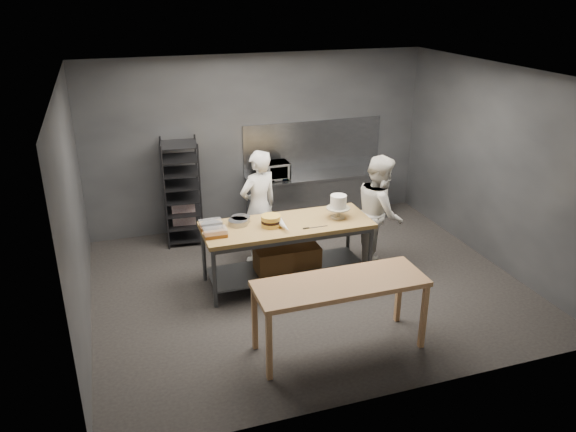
{
  "coord_description": "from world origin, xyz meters",
  "views": [
    {
      "loc": [
        -2.52,
        -6.71,
        4.05
      ],
      "look_at": [
        -0.25,
        0.16,
        1.05
      ],
      "focal_mm": 35.0,
      "sensor_mm": 36.0,
      "label": 1
    }
  ],
  "objects_px": {
    "chef_behind": "(259,207)",
    "frosted_cake_stand": "(338,204)",
    "work_table": "(287,246)",
    "near_counter": "(340,288)",
    "speed_rack": "(182,193)",
    "microwave": "(273,171)",
    "layer_cake": "(271,221)",
    "chef_right": "(379,213)"
  },
  "relations": [
    {
      "from": "chef_behind",
      "to": "chef_right",
      "type": "relative_size",
      "value": 1.01
    },
    {
      "from": "microwave",
      "to": "frosted_cake_stand",
      "type": "bearing_deg",
      "value": -79.57
    },
    {
      "from": "speed_rack",
      "to": "microwave",
      "type": "xyz_separation_m",
      "value": [
        1.6,
        0.08,
        0.19
      ]
    },
    {
      "from": "work_table",
      "to": "layer_cake",
      "type": "bearing_deg",
      "value": -173.71
    },
    {
      "from": "work_table",
      "to": "layer_cake",
      "type": "xyz_separation_m",
      "value": [
        -0.24,
        -0.03,
        0.43
      ]
    },
    {
      "from": "speed_rack",
      "to": "chef_behind",
      "type": "height_order",
      "value": "chef_behind"
    },
    {
      "from": "speed_rack",
      "to": "layer_cake",
      "type": "xyz_separation_m",
      "value": [
        0.96,
        -1.92,
        0.14
      ]
    },
    {
      "from": "near_counter",
      "to": "layer_cake",
      "type": "bearing_deg",
      "value": 100.38
    },
    {
      "from": "work_table",
      "to": "near_counter",
      "type": "relative_size",
      "value": 1.2
    },
    {
      "from": "near_counter",
      "to": "chef_behind",
      "type": "bearing_deg",
      "value": 95.93
    },
    {
      "from": "work_table",
      "to": "chef_behind",
      "type": "height_order",
      "value": "chef_behind"
    },
    {
      "from": "chef_behind",
      "to": "microwave",
      "type": "xyz_separation_m",
      "value": [
        0.59,
        1.19,
        0.16
      ]
    },
    {
      "from": "microwave",
      "to": "frosted_cake_stand",
      "type": "height_order",
      "value": "frosted_cake_stand"
    },
    {
      "from": "chef_behind",
      "to": "frosted_cake_stand",
      "type": "bearing_deg",
      "value": 119.35
    },
    {
      "from": "microwave",
      "to": "frosted_cake_stand",
      "type": "relative_size",
      "value": 1.58
    },
    {
      "from": "speed_rack",
      "to": "layer_cake",
      "type": "distance_m",
      "value": 2.15
    },
    {
      "from": "work_table",
      "to": "layer_cake",
      "type": "relative_size",
      "value": 8.75
    },
    {
      "from": "speed_rack",
      "to": "chef_right",
      "type": "relative_size",
      "value": 0.99
    },
    {
      "from": "frosted_cake_stand",
      "to": "layer_cake",
      "type": "height_order",
      "value": "frosted_cake_stand"
    },
    {
      "from": "near_counter",
      "to": "frosted_cake_stand",
      "type": "distance_m",
      "value": 1.88
    },
    {
      "from": "chef_behind",
      "to": "chef_right",
      "type": "height_order",
      "value": "chef_behind"
    },
    {
      "from": "chef_right",
      "to": "speed_rack",
      "type": "bearing_deg",
      "value": 74.4
    },
    {
      "from": "speed_rack",
      "to": "work_table",
      "type": "bearing_deg",
      "value": -57.81
    },
    {
      "from": "microwave",
      "to": "near_counter",
      "type": "bearing_deg",
      "value": -94.95
    },
    {
      "from": "near_counter",
      "to": "frosted_cake_stand",
      "type": "bearing_deg",
      "value": 68.02
    },
    {
      "from": "near_counter",
      "to": "work_table",
      "type": "bearing_deg",
      "value": 92.55
    },
    {
      "from": "near_counter",
      "to": "speed_rack",
      "type": "distance_m",
      "value": 3.86
    },
    {
      "from": "microwave",
      "to": "chef_behind",
      "type": "bearing_deg",
      "value": -116.33
    },
    {
      "from": "work_table",
      "to": "near_counter",
      "type": "xyz_separation_m",
      "value": [
        0.08,
        -1.75,
        0.24
      ]
    },
    {
      "from": "near_counter",
      "to": "microwave",
      "type": "height_order",
      "value": "microwave"
    },
    {
      "from": "frosted_cake_stand",
      "to": "layer_cake",
      "type": "distance_m",
      "value": 1.02
    },
    {
      "from": "near_counter",
      "to": "chef_right",
      "type": "distance_m",
      "value": 2.25
    },
    {
      "from": "microwave",
      "to": "frosted_cake_stand",
      "type": "distance_m",
      "value": 2.05
    },
    {
      "from": "frosted_cake_stand",
      "to": "layer_cake",
      "type": "xyz_separation_m",
      "value": [
        -1.01,
        0.01,
        -0.13
      ]
    },
    {
      "from": "chef_behind",
      "to": "microwave",
      "type": "bearing_deg",
      "value": -136.27
    },
    {
      "from": "microwave",
      "to": "chef_right",
      "type": "bearing_deg",
      "value": -61.39
    },
    {
      "from": "work_table",
      "to": "chef_behind",
      "type": "bearing_deg",
      "value": 103.24
    },
    {
      "from": "near_counter",
      "to": "frosted_cake_stand",
      "type": "xyz_separation_m",
      "value": [
        0.69,
        1.72,
        0.32
      ]
    },
    {
      "from": "chef_right",
      "to": "frosted_cake_stand",
      "type": "xyz_separation_m",
      "value": [
        -0.7,
        -0.05,
        0.25
      ]
    },
    {
      "from": "near_counter",
      "to": "layer_cake",
      "type": "relative_size",
      "value": 7.3
    },
    {
      "from": "work_table",
      "to": "chef_behind",
      "type": "xyz_separation_m",
      "value": [
        -0.19,
        0.79,
        0.32
      ]
    },
    {
      "from": "speed_rack",
      "to": "layer_cake",
      "type": "height_order",
      "value": "speed_rack"
    }
  ]
}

